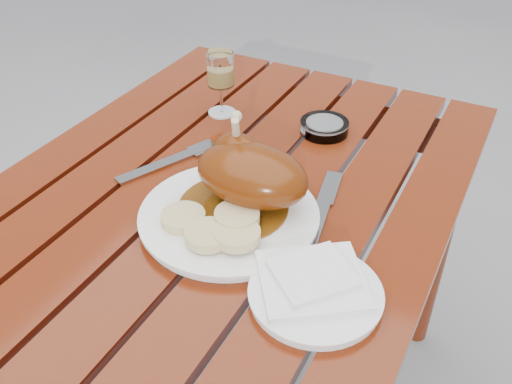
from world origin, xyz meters
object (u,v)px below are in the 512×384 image
wine_glass (221,84)px  ashtray (324,127)px  side_plate (315,294)px  dinner_plate (229,217)px  table (218,339)px

wine_glass → ashtray: 0.24m
wine_glass → ashtray: bearing=6.5°
side_plate → dinner_plate: bearing=154.3°
wine_glass → ashtray: size_ratio=1.40×
table → wine_glass: (-0.15, 0.29, 0.45)m
ashtray → dinner_plate: bearing=-94.8°
table → dinner_plate: bearing=-30.0°
side_plate → table: bearing=153.3°
dinner_plate → ashtray: size_ratio=2.97×
table → wine_glass: bearing=116.5°
wine_glass → side_plate: size_ratio=0.73×
side_plate → ashtray: ashtray is taller
ashtray → wine_glass: bearing=-173.5°
table → wine_glass: wine_glass is taller
table → side_plate: (0.26, -0.13, 0.38)m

